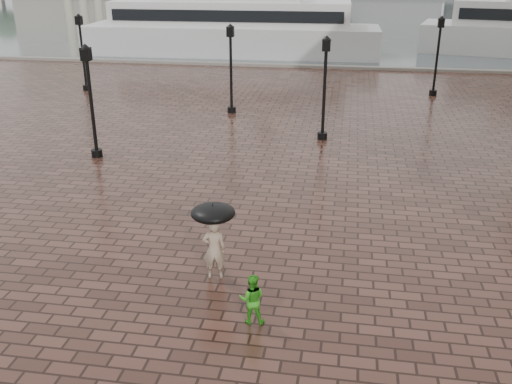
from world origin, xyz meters
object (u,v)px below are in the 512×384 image
street_lamps (237,70)px  ferry_near (231,25)px  child_pedestrian (252,299)px  adult_pedestrian (214,249)px

street_lamps → ferry_near: bearing=102.5°
child_pedestrian → ferry_near: (-8.24, 37.77, 1.82)m
street_lamps → child_pedestrian: bearing=-77.9°
ferry_near → street_lamps: bearing=-78.6°
adult_pedestrian → street_lamps: bearing=-92.3°
ferry_near → child_pedestrian: bearing=-78.8°
adult_pedestrian → ferry_near: 36.71m
child_pedestrian → ferry_near: bearing=-83.4°
street_lamps → adult_pedestrian: (2.58, -16.15, -1.53)m
street_lamps → child_pedestrian: street_lamps is taller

